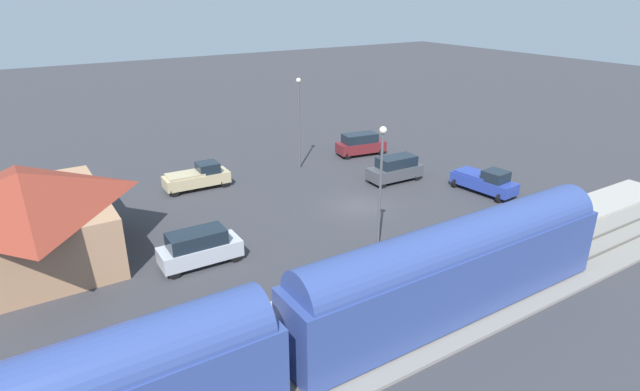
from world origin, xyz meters
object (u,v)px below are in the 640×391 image
object	(u,v)px
pickup_blue	(485,181)
light_pole_lot_center	(299,113)
station_building	(27,216)
light_pole_near_platform	(381,179)
pedestrian_on_platform	(415,257)
suv_silver	(199,247)
suv_charcoal	(395,169)
pickup_tan	(198,177)
suv_maroon	(361,144)

from	to	relation	value
pickup_blue	light_pole_lot_center	xyz separation A→B (m)	(13.69, 9.66, 4.20)
station_building	light_pole_near_platform	xyz separation A→B (m)	(-11.20, -18.11, 2.28)
pedestrian_on_platform	light_pole_lot_center	distance (m)	21.41
station_building	pickup_blue	world-z (taller)	station_building
suv_silver	pedestrian_on_platform	bearing A→B (deg)	-128.83
light_pole_near_platform	light_pole_lot_center	world-z (taller)	light_pole_near_platform
pedestrian_on_platform	suv_silver	world-z (taller)	suv_silver
pedestrian_on_platform	suv_silver	bearing A→B (deg)	51.17
pedestrian_on_platform	suv_charcoal	world-z (taller)	suv_charcoal
station_building	pedestrian_on_platform	world-z (taller)	station_building
pickup_tan	suv_charcoal	distance (m)	16.96
pickup_blue	suv_silver	xyz separation A→B (m)	(1.19, 24.03, 0.12)
pickup_tan	station_building	bearing A→B (deg)	116.47
pickup_blue	light_pole_lot_center	bearing A→B (deg)	35.20
station_building	pedestrian_on_platform	bearing A→B (deg)	-127.48
station_building	suv_charcoal	xyz separation A→B (m)	(-1.13, -28.03, -1.81)
station_building	suv_maroon	xyz separation A→B (m)	(6.69, -30.09, -1.81)
light_pole_lot_center	station_building	bearing A→B (deg)	105.75
light_pole_near_platform	suv_silver	bearing A→B (deg)	62.10
suv_maroon	suv_charcoal	bearing A→B (deg)	165.25
station_building	pickup_blue	distance (m)	33.31
pickup_tan	light_pole_lot_center	distance (m)	10.81
pedestrian_on_platform	suv_maroon	xyz separation A→B (m)	(20.86, -11.61, -0.13)
suv_maroon	station_building	bearing A→B (deg)	102.54
pedestrian_on_platform	light_pole_lot_center	bearing A→B (deg)	-11.83
pedestrian_on_platform	pickup_tan	xyz separation A→B (m)	(20.56, 5.64, -0.25)
suv_silver	light_pole_near_platform	distance (m)	11.70
suv_maroon	light_pole_near_platform	xyz separation A→B (m)	(-17.89, 11.99, 4.09)
pickup_blue	light_pole_lot_center	world-z (taller)	light_pole_lot_center
pickup_blue	light_pole_near_platform	xyz separation A→B (m)	(-3.94, 14.35, 4.21)
station_building	light_pole_lot_center	bearing A→B (deg)	-74.25
suv_maroon	light_pole_near_platform	size ratio (longest dim) A/B	0.61
station_building	pickup_blue	bearing A→B (deg)	-102.61
pedestrian_on_platform	station_building	bearing A→B (deg)	52.52
station_building	pickup_tan	size ratio (longest dim) A/B	2.18
suv_charcoal	suv_silver	size ratio (longest dim) A/B	1.01
light_pole_lot_center	pickup_tan	bearing A→B (deg)	90.22
station_building	pickup_tan	world-z (taller)	station_building
light_pole_near_platform	light_pole_lot_center	distance (m)	18.24
pickup_tan	suv_silver	distance (m)	13.22
light_pole_near_platform	pedestrian_on_platform	bearing A→B (deg)	-172.84
pickup_blue	pickup_tan	distance (m)	23.90
pickup_blue	pickup_tan	size ratio (longest dim) A/B	1.02
suv_maroon	suv_silver	size ratio (longest dim) A/B	1.04
pedestrian_on_platform	suv_charcoal	xyz separation A→B (m)	(13.03, -9.55, -0.13)
light_pole_lot_center	suv_silver	bearing A→B (deg)	131.01
pickup_blue	suv_maroon	distance (m)	14.15
pickup_blue	station_building	bearing A→B (deg)	77.39
station_building	light_pole_near_platform	bearing A→B (deg)	-121.74
pickup_tan	light_pole_near_platform	world-z (taller)	light_pole_near_platform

